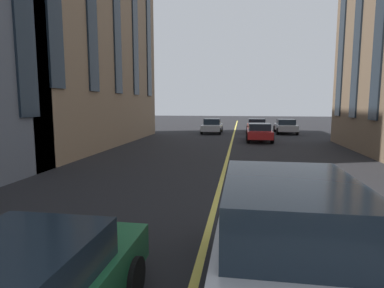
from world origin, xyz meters
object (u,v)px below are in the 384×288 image
at_px(car_silver_parked_b, 286,126).
at_px(car_red_parked_a, 257,126).
at_px(car_silver_oncoming, 212,126).
at_px(car_red_far, 259,132).
at_px(car_silver_mid, 289,245).

bearing_deg(car_silver_parked_b, car_red_parked_a, 91.57).
xyz_separation_m(car_red_parked_a, car_silver_oncoming, (-0.84, 4.26, 0.00)).
height_order(car_red_far, car_silver_oncoming, car_silver_oncoming).
relative_size(car_red_parked_a, car_silver_mid, 0.83).
bearing_deg(car_red_far, car_silver_parked_b, -22.68).
distance_m(car_silver_mid, car_silver_oncoming, 26.60).
xyz_separation_m(car_silver_mid, car_silver_oncoming, (26.37, 3.48, -0.27)).
bearing_deg(car_red_parked_a, car_silver_mid, 178.34).
relative_size(car_red_far, car_silver_parked_b, 1.00).
distance_m(car_red_far, car_red_parked_a, 6.74).
height_order(car_red_far, car_red_parked_a, car_red_parked_a).
relative_size(car_silver_mid, car_silver_oncoming, 1.21).
relative_size(car_red_far, car_red_parked_a, 1.13).
distance_m(car_silver_parked_b, car_silver_mid, 27.51).
relative_size(car_red_parked_a, car_silver_parked_b, 0.89).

